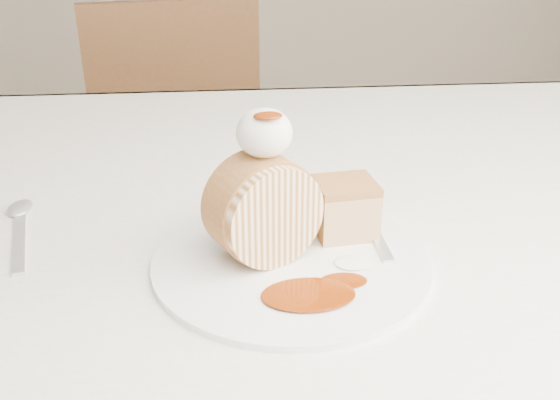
{
  "coord_description": "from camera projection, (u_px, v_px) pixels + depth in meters",
  "views": [
    {
      "loc": [
        -0.02,
        -0.52,
        1.08
      ],
      "look_at": [
        0.03,
        0.02,
        0.82
      ],
      "focal_mm": 40.0,
      "sensor_mm": 36.0,
      "label": 1
    }
  ],
  "objects": [
    {
      "name": "plate",
      "position": [
        291.0,
        261.0,
        0.62
      ],
      "size": [
        0.31,
        0.31,
        0.01
      ],
      "primitive_type": "cylinder",
      "rotation": [
        0.0,
        0.0,
        0.12
      ],
      "color": "white",
      "rests_on": "table"
    },
    {
      "name": "chair_far",
      "position": [
        174.0,
        140.0,
        1.66
      ],
      "size": [
        0.49,
        0.49,
        0.87
      ],
      "rotation": [
        0.0,
        0.0,
        3.35
      ],
      "color": "brown",
      "rests_on": "ground"
    },
    {
      "name": "roulade_slice",
      "position": [
        264.0,
        210.0,
        0.6
      ],
      "size": [
        0.12,
        0.1,
        0.1
      ],
      "primitive_type": "cylinder",
      "rotation": [
        1.57,
        0.0,
        0.47
      ],
      "color": "beige",
      "rests_on": "plate"
    },
    {
      "name": "caramel_pool",
      "position": [
        308.0,
        294.0,
        0.56
      ],
      "size": [
        0.09,
        0.07,
        0.0
      ],
      "primitive_type": null,
      "rotation": [
        0.0,
        0.0,
        0.12
      ],
      "color": "#722504",
      "rests_on": "plate"
    },
    {
      "name": "spoon",
      "position": [
        19.0,
        243.0,
        0.66
      ],
      "size": [
        0.06,
        0.16,
        0.0
      ],
      "primitive_type": "cube",
      "rotation": [
        0.0,
        0.0,
        0.25
      ],
      "color": "silver",
      "rests_on": "table"
    },
    {
      "name": "fork",
      "position": [
        375.0,
        233.0,
        0.66
      ],
      "size": [
        0.02,
        0.16,
        0.0
      ],
      "primitive_type": "cube",
      "rotation": [
        0.0,
        0.0,
        0.01
      ],
      "color": "silver",
      "rests_on": "plate"
    },
    {
      "name": "table",
      "position": [
        244.0,
        247.0,
        0.83
      ],
      "size": [
        1.4,
        0.9,
        0.75
      ],
      "color": "white",
      "rests_on": "ground"
    },
    {
      "name": "cake_chunk",
      "position": [
        345.0,
        211.0,
        0.65
      ],
      "size": [
        0.07,
        0.06,
        0.05
      ],
      "primitive_type": "cube",
      "rotation": [
        0.0,
        0.0,
        0.12
      ],
      "color": "#AA6E40",
      "rests_on": "plate"
    },
    {
      "name": "caramel_drizzle",
      "position": [
        268.0,
        109.0,
        0.56
      ],
      "size": [
        0.03,
        0.02,
        0.01
      ],
      "primitive_type": "ellipsoid",
      "color": "#722504",
      "rests_on": "whipped_cream"
    },
    {
      "name": "whipped_cream",
      "position": [
        264.0,
        133.0,
        0.58
      ],
      "size": [
        0.05,
        0.05,
        0.05
      ],
      "primitive_type": "ellipsoid",
      "color": "white",
      "rests_on": "roulade_slice"
    }
  ]
}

